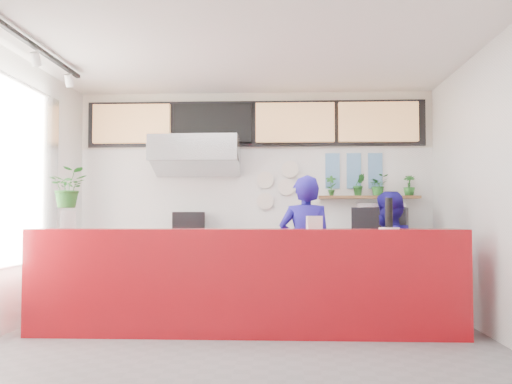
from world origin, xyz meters
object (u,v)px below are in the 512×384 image
at_px(service_counter, 245,281).
at_px(staff_center, 306,249).
at_px(staff_right, 388,258).
at_px(panini_oven, 188,226).
at_px(espresso_machine, 380,224).
at_px(pepper_mill, 389,213).

bearing_deg(service_counter, staff_center, 43.38).
bearing_deg(staff_right, service_counter, -19.03).
xyz_separation_m(staff_center, staff_right, (0.93, -0.04, -0.09)).
xyz_separation_m(panini_oven, staff_center, (1.56, -1.18, -0.25)).
bearing_deg(staff_center, panini_oven, -30.25).
height_order(panini_oven, staff_center, staff_center).
bearing_deg(panini_oven, staff_right, -35.37).
height_order(panini_oven, espresso_machine, espresso_machine).
relative_size(panini_oven, espresso_machine, 0.62).
relative_size(espresso_machine, staff_center, 0.41).
height_order(panini_oven, staff_right, staff_right).
xyz_separation_m(staff_right, pepper_mill, (-0.11, -0.65, 0.51)).
height_order(staff_center, pepper_mill, staff_center).
relative_size(staff_center, pepper_mill, 5.54).
bearing_deg(espresso_machine, staff_right, -79.52).
xyz_separation_m(panini_oven, espresso_machine, (2.62, 0.00, 0.03)).
bearing_deg(service_counter, panini_oven, 116.54).
height_order(service_counter, espresso_machine, espresso_machine).
relative_size(staff_right, pepper_mill, 4.94).
bearing_deg(staff_right, panini_oven, -65.12).
relative_size(panini_oven, staff_right, 0.29).
height_order(service_counter, staff_right, staff_right).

